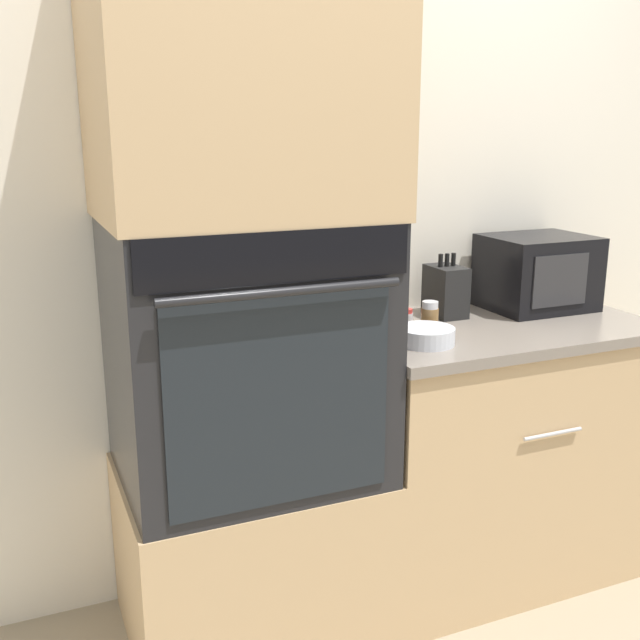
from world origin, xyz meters
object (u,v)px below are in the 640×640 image
object	(u,v)px
condiment_jar_far	(430,317)
condiment_jar_mid	(406,318)
wall_oven	(246,350)
knife_block	(446,291)
microwave	(537,272)
bowl	(426,336)
condiment_jar_near	(396,305)

from	to	relation	value
condiment_jar_far	condiment_jar_mid	bearing A→B (deg)	117.94
condiment_jar_mid	condiment_jar_far	bearing A→B (deg)	-62.06
wall_oven	condiment_jar_mid	size ratio (longest dim) A/B	12.13
knife_block	condiment_jar_far	size ratio (longest dim) A/B	2.18
microwave	bowl	xyz separation A→B (m)	(-0.61, -0.25, -0.11)
bowl	condiment_jar_far	distance (m)	0.14
microwave	knife_block	bearing A→B (deg)	175.47
condiment_jar_mid	knife_block	bearing A→B (deg)	22.71
condiment_jar_mid	condiment_jar_near	bearing A→B (deg)	72.27
knife_block	condiment_jar_near	size ratio (longest dim) A/B	3.24
microwave	condiment_jar_mid	world-z (taller)	microwave
bowl	condiment_jar_mid	xyz separation A→B (m)	(0.04, 0.19, 0.00)
condiment_jar_near	condiment_jar_mid	world-z (taller)	condiment_jar_near
bowl	condiment_jar_mid	size ratio (longest dim) A/B	2.77
condiment_jar_near	bowl	bearing A→B (deg)	-104.69
condiment_jar_near	condiment_jar_far	xyz separation A→B (m)	(-0.01, -0.25, 0.02)
wall_oven	condiment_jar_near	size ratio (longest dim) A/B	11.33
knife_block	condiment_jar_mid	size ratio (longest dim) A/B	3.47
microwave	wall_oven	bearing A→B (deg)	-173.54
knife_block	condiment_jar_far	xyz separation A→B (m)	(-0.16, -0.16, -0.04)
bowl	condiment_jar_near	size ratio (longest dim) A/B	2.59
condiment_jar_mid	condiment_jar_far	xyz separation A→B (m)	(0.04, -0.08, 0.02)
bowl	condiment_jar_near	distance (m)	0.38
bowl	microwave	bearing A→B (deg)	22.16
microwave	condiment_jar_mid	size ratio (longest dim) A/B	5.78
condiment_jar_near	condiment_jar_mid	distance (m)	0.18
condiment_jar_mid	wall_oven	bearing A→B (deg)	-172.66
wall_oven	condiment_jar_far	distance (m)	0.62
microwave	condiment_jar_far	xyz separation A→B (m)	(-0.53, -0.13, -0.08)
knife_block	bowl	size ratio (longest dim) A/B	1.25
bowl	condiment_jar_near	bearing A→B (deg)	75.31
knife_block	microwave	bearing A→B (deg)	-4.53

